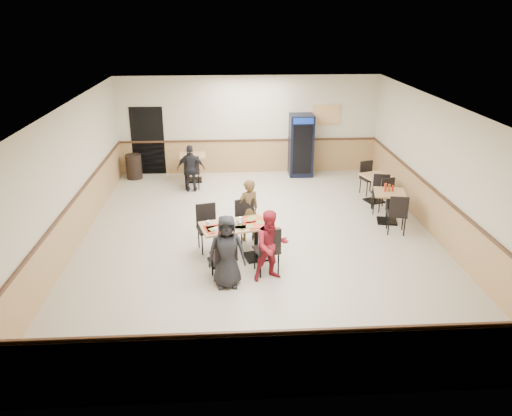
{
  "coord_description": "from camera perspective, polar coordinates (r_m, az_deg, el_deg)",
  "views": [
    {
      "loc": [
        -0.68,
        -10.19,
        4.8
      ],
      "look_at": [
        -0.1,
        -0.5,
        0.94
      ],
      "focal_mm": 35.0,
      "sensor_mm": 36.0,
      "label": 1
    }
  ],
  "objects": [
    {
      "name": "side_table_far_chair_south",
      "position": [
        13.12,
        14.2,
        1.73
      ],
      "size": [
        0.55,
        0.55,
        0.93
      ],
      "primitive_type": null,
      "rotation": [
        0.0,
        0.0,
        3.46
      ],
      "color": "black",
      "rests_on": "ground"
    },
    {
      "name": "trash_bin",
      "position": [
        15.65,
        -13.78,
        4.62
      ],
      "size": [
        0.47,
        0.47,
        0.74
      ],
      "primitive_type": "cylinder",
      "color": "black",
      "rests_on": "ground"
    },
    {
      "name": "pepsi_cooler",
      "position": [
        15.44,
        5.16,
        7.16
      ],
      "size": [
        0.73,
        0.73,
        1.89
      ],
      "rotation": [
        0.0,
        0.0,
        -0.01
      ],
      "color": "black",
      "rests_on": "ground"
    },
    {
      "name": "diner_woman_left",
      "position": [
        9.13,
        -3.35,
        -5.0
      ],
      "size": [
        0.71,
        0.48,
        1.41
      ],
      "primitive_type": "imported",
      "rotation": [
        0.0,
        0.0,
        0.04
      ],
      "color": "black",
      "rests_on": "ground"
    },
    {
      "name": "tabletop_clutter",
      "position": [
        9.91,
        -2.23,
        -1.97
      ],
      "size": [
        1.39,
        0.9,
        0.12
      ],
      "rotation": [
        0.0,
        0.0,
        0.25
      ],
      "color": "red",
      "rests_on": "main_table"
    },
    {
      "name": "ground",
      "position": [
        11.28,
        0.34,
        -3.49
      ],
      "size": [
        10.0,
        10.0,
        0.0
      ],
      "primitive_type": "plane",
      "color": "beige",
      "rests_on": "ground"
    },
    {
      "name": "condiment_caddy",
      "position": [
        12.29,
        14.88,
        2.25
      ],
      "size": [
        0.23,
        0.06,
        0.2
      ],
      "color": "#B8230D",
      "rests_on": "side_table_near"
    },
    {
      "name": "lone_diner",
      "position": [
        14.12,
        -7.44,
        4.5
      ],
      "size": [
        0.8,
        0.38,
        1.33
      ],
      "primitive_type": "imported",
      "rotation": [
        0.0,
        0.0,
        3.08
      ],
      "color": "black",
      "rests_on": "ground"
    },
    {
      "name": "side_table_far_chair_north",
      "position": [
        14.19,
        12.84,
        3.36
      ],
      "size": [
        0.55,
        0.55,
        0.93
      ],
      "primitive_type": null,
      "rotation": [
        0.0,
        0.0,
        0.32
      ],
      "color": "black",
      "rests_on": "ground"
    },
    {
      "name": "diner_man_opposite",
      "position": [
        10.97,
        -0.88,
        -0.22
      ],
      "size": [
        0.61,
        0.53,
        1.41
      ],
      "primitive_type": "imported",
      "rotation": [
        0.0,
        0.0,
        3.59
      ],
      "color": "brown",
      "rests_on": "ground"
    },
    {
      "name": "back_table",
      "position": [
        15.04,
        -7.21,
        5.06
      ],
      "size": [
        0.8,
        0.8,
        0.81
      ],
      "rotation": [
        0.0,
        0.0,
        0.06
      ],
      "color": "black",
      "rests_on": "ground"
    },
    {
      "name": "side_table_near_chair_north",
      "position": [
        12.93,
        14.11,
        1.54
      ],
      "size": [
        0.54,
        0.54,
        0.98
      ],
      "primitive_type": null,
      "rotation": [
        0.0,
        0.0,
        -0.22
      ],
      "color": "black",
      "rests_on": "ground"
    },
    {
      "name": "main_chairs",
      "position": [
        10.11,
        -2.28,
        -3.44
      ],
      "size": [
        1.72,
        2.03,
        1.02
      ],
      "rotation": [
        0.0,
        0.0,
        0.25
      ],
      "color": "black",
      "rests_on": "ground"
    },
    {
      "name": "diner_woman_right",
      "position": [
        9.36,
        1.75,
        -4.32
      ],
      "size": [
        0.79,
        0.69,
        1.39
      ],
      "primitive_type": "imported",
      "rotation": [
        0.0,
        0.0,
        0.27
      ],
      "color": "maroon",
      "rests_on": "ground"
    },
    {
      "name": "room_shell",
      "position": [
        13.64,
        7.11,
        3.49
      ],
      "size": [
        10.0,
        10.0,
        10.0
      ],
      "color": "silver",
      "rests_on": "ground"
    },
    {
      "name": "side_table_near",
      "position": [
        12.37,
        14.93,
        0.66
      ],
      "size": [
        0.86,
        0.86,
        0.77
      ],
      "rotation": [
        0.0,
        0.0,
        -0.22
      ],
      "color": "black",
      "rests_on": "ground"
    },
    {
      "name": "side_table_far",
      "position": [
        13.65,
        13.5,
        2.67
      ],
      "size": [
        0.87,
        0.87,
        0.74
      ],
      "rotation": [
        0.0,
        0.0,
        0.32
      ],
      "color": "black",
      "rests_on": "ground"
    },
    {
      "name": "side_table_near_chair_south",
      "position": [
        11.84,
        15.81,
        -0.53
      ],
      "size": [
        0.54,
        0.54,
        0.98
      ],
      "primitive_type": null,
      "rotation": [
        0.0,
        0.0,
        2.93
      ],
      "color": "black",
      "rests_on": "ground"
    },
    {
      "name": "back_table_chair_lone",
      "position": [
        14.43,
        -7.35,
        4.23
      ],
      "size": [
        0.5,
        0.5,
        1.03
      ],
      "primitive_type": null,
      "rotation": [
        0.0,
        0.0,
        3.2
      ],
      "color": "black",
      "rests_on": "ground"
    },
    {
      "name": "main_table",
      "position": [
        10.11,
        -1.99,
        -3.27
      ],
      "size": [
        1.64,
        1.1,
        0.8
      ],
      "rotation": [
        0.0,
        0.0,
        0.25
      ],
      "color": "black",
      "rests_on": "ground"
    }
  ]
}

